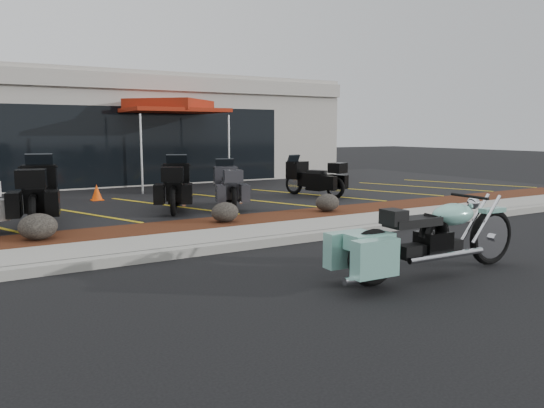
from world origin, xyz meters
TOP-DOWN VIEW (x-y plane):
  - ground at (0.00, 0.00)m, footprint 90.00×90.00m
  - curb at (0.00, 0.90)m, footprint 24.00×0.25m
  - sidewalk at (0.00, 1.60)m, footprint 24.00×1.20m
  - mulch_bed at (0.00, 2.80)m, footprint 24.00×1.20m
  - upper_lot at (0.00, 8.20)m, footprint 26.00×9.60m
  - dealership_building at (0.00, 14.47)m, footprint 18.00×8.16m
  - boulder_left at (-3.38, 2.69)m, footprint 0.64×0.53m
  - boulder_mid at (0.14, 2.67)m, footprint 0.57×0.48m
  - boulder_right at (2.80, 2.77)m, footprint 0.58×0.48m
  - hero_cruiser at (2.29, -1.99)m, footprint 3.21×0.92m
  - touring_black_front at (-3.00, 5.18)m, footprint 1.37×2.52m
  - touring_black_mid at (0.16, 5.43)m, footprint 1.66×2.36m
  - touring_grey at (1.33, 5.16)m, footprint 1.36×2.14m
  - touring_black_rear at (3.98, 6.00)m, footprint 1.36×2.15m
  - traffic_cone at (-1.32, 7.59)m, footprint 0.37×0.37m
  - popup_canopy at (1.62, 9.84)m, footprint 3.87×3.87m

SIDE VIEW (x-z plane):
  - ground at x=0.00m, z-range 0.00..0.00m
  - curb at x=0.00m, z-range 0.00..0.15m
  - sidewalk at x=0.00m, z-range 0.00..0.15m
  - upper_lot at x=0.00m, z-range 0.00..0.15m
  - mulch_bed at x=0.00m, z-range 0.00..0.16m
  - boulder_mid at x=0.14m, z-range 0.16..0.57m
  - boulder_right at x=2.80m, z-range 0.16..0.57m
  - traffic_cone at x=-1.32m, z-range 0.15..0.58m
  - boulder_left at x=-3.38m, z-range 0.16..0.61m
  - hero_cruiser at x=2.29m, z-range 0.00..1.12m
  - touring_grey at x=1.33m, z-range 0.15..1.32m
  - touring_black_rear at x=3.98m, z-range 0.15..1.32m
  - touring_black_mid at x=0.16m, z-range 0.15..1.44m
  - touring_black_front at x=-3.00m, z-range 0.15..1.54m
  - dealership_building at x=0.00m, z-range 0.01..4.01m
  - popup_canopy at x=1.62m, z-range 1.32..4.17m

